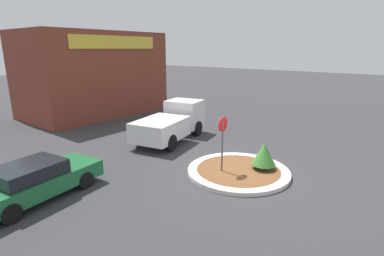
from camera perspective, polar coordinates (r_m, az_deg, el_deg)
ground_plane at (r=12.98m, az=8.79°, el=-8.47°), size 120.00×120.00×0.00m
traffic_island at (r=12.95m, az=8.80°, el=-8.14°), size 4.29×4.29×0.17m
stop_sign at (r=12.20m, az=5.85°, el=-1.45°), size 0.62×0.07×2.50m
island_shrub at (r=12.97m, az=13.55°, el=-4.84°), size 1.01×1.01×1.13m
utility_truck at (r=17.17m, az=-3.84°, el=1.10°), size 5.48×3.10×2.05m
storefront_building at (r=25.27m, az=-18.24°, el=9.80°), size 10.36×6.07×6.35m
parked_sedan_green at (r=11.86m, az=-27.74°, el=-8.82°), size 4.65×2.33×1.34m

